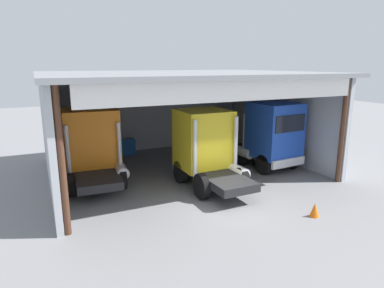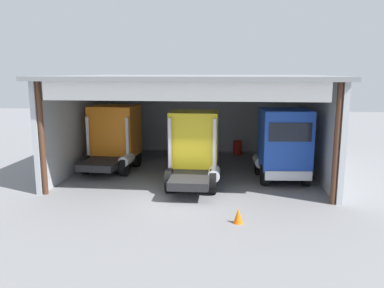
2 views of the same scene
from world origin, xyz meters
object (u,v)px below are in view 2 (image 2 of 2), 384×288
Objects in this scene: truck_yellow_right_bay at (194,147)px; traffic_cone at (238,216)px; truck_orange_yard_outside at (114,136)px; oil_drum at (237,147)px; truck_blue_center_left_bay at (283,144)px; tool_cart at (175,146)px.

truck_yellow_right_bay reaches higher than traffic_cone.
truck_orange_yard_outside is 8.63m from oil_drum.
truck_yellow_right_bay is at bearing 5.43° from truck_blue_center_left_bay.
truck_yellow_right_bay reaches higher than tool_cart.
traffic_cone is (2.14, -4.99, -1.60)m from truck_yellow_right_bay.
oil_drum is (7.12, 4.66, -1.42)m from truck_orange_yard_outside.
traffic_cone is (-0.10, -12.19, -0.19)m from oil_drum.
traffic_cone is at bearing -67.74° from truck_yellow_right_bay.
tool_cart is 12.82m from traffic_cone.
tool_cart is (-2.07, 7.12, -1.38)m from truck_yellow_right_bay.
truck_orange_yard_outside is at bearing -146.84° from oil_drum.
truck_blue_center_left_bay reaches higher than tool_cart.
tool_cart is at bearing 62.07° from truck_orange_yard_outside.
tool_cart is (-6.49, 6.36, -1.45)m from truck_blue_center_left_bay.
truck_orange_yard_outside is 4.57× the size of tool_cart.
truck_blue_center_left_bay is at bearing -71.27° from oil_drum.
truck_orange_yard_outside reaches higher than tool_cart.
tool_cart is at bearing -48.78° from truck_blue_center_left_bay.
truck_yellow_right_bay is 4.75× the size of tool_cart.
oil_drum is at bearing 36.88° from truck_orange_yard_outside.
traffic_cone is (7.02, -7.54, -1.61)m from truck_orange_yard_outside.
oil_drum is (-2.18, 6.44, -1.48)m from truck_blue_center_left_bay.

